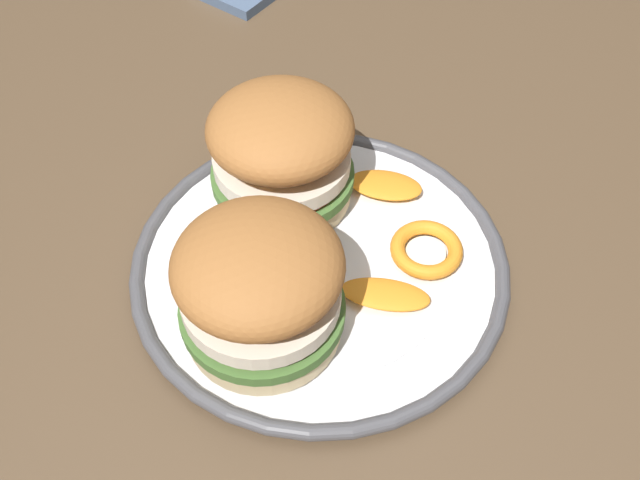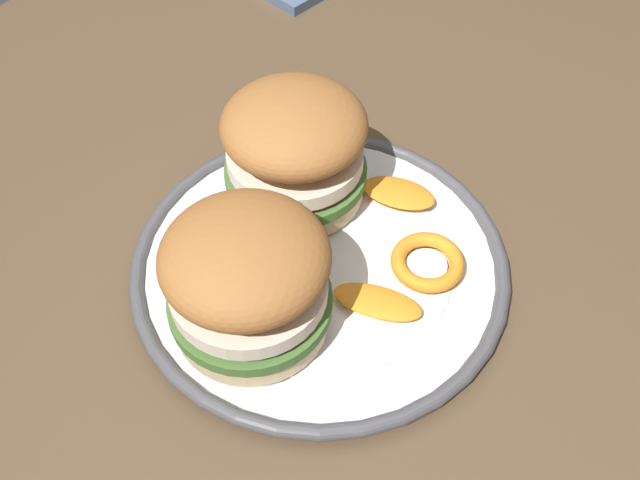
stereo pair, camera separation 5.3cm
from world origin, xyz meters
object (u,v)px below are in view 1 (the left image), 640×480
at_px(dinner_plate, 320,264).
at_px(sandwich_half_left, 260,286).
at_px(dining_table, 263,361).
at_px(sandwich_half_right, 281,151).

relative_size(dinner_plate, sandwich_half_left, 2.00).
height_order(dinner_plate, sandwich_half_left, sandwich_half_left).
distance_m(dining_table, dinner_plate, 0.12).
bearing_deg(sandwich_half_left, dining_table, 41.08).
distance_m(dinner_plate, sandwich_half_right, 0.10).
distance_m(dining_table, sandwich_half_right, 0.19).
height_order(dining_table, sandwich_half_left, sandwich_half_left).
xyz_separation_m(sandwich_half_left, sandwich_half_right, (0.13, 0.05, 0.00)).
height_order(sandwich_half_left, sandwich_half_right, same).
relative_size(dinner_plate, sandwich_half_right, 2.20).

